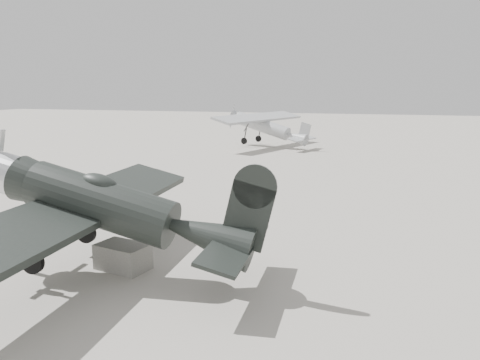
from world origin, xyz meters
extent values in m
plane|color=#A6A094|center=(0.00, 0.00, 0.00)|extent=(160.00, 160.00, 0.00)
cylinder|color=black|center=(-3.66, -4.95, 2.05)|extent=(4.27, 1.50, 1.34)
cone|color=black|center=(-0.50, -4.83, 2.10)|extent=(2.54, 1.34, 1.25)
cylinder|color=silver|center=(-6.58, -5.05, 2.05)|extent=(0.91, 1.22, 1.19)
ellipsoid|color=black|center=(-3.85, -4.95, 2.65)|extent=(1.08, 0.69, 0.44)
cube|color=black|center=(-4.33, -4.97, 1.72)|extent=(2.43, 11.57, 0.21)
cube|color=black|center=(0.27, -4.80, 2.15)|extent=(1.20, 4.06, 0.10)
cube|color=black|center=(0.41, -4.80, 2.96)|extent=(1.15, 0.14, 1.73)
cylinder|color=black|center=(-4.66, -6.28, 0.40)|extent=(0.66, 0.18, 0.65)
cylinder|color=black|center=(-4.76, -3.69, 0.40)|extent=(0.66, 0.18, 0.65)
cylinder|color=#333333|center=(-4.66, -6.28, 1.05)|extent=(0.11, 0.11, 1.34)
cylinder|color=#333333|center=(-4.76, -3.69, 1.05)|extent=(0.11, 0.11, 1.34)
cylinder|color=black|center=(0.51, -4.79, 1.69)|extent=(0.21, 0.08, 0.21)
cylinder|color=#939598|center=(-6.16, 25.07, 1.88)|extent=(5.51, 2.98, 1.15)
cone|color=#939598|center=(-2.73, 23.79, 1.88)|extent=(2.13, 1.64, 1.05)
cone|color=#939598|center=(-9.01, 26.13, 1.88)|extent=(0.97, 1.24, 1.09)
cube|color=#939598|center=(-9.40, 26.28, 1.88)|extent=(0.10, 0.16, 2.30)
cube|color=#939598|center=(-6.55, 25.21, 2.53)|extent=(5.89, 11.49, 0.19)
cube|color=#939598|center=(-2.24, 23.60, 1.93)|extent=(2.13, 3.67, 0.08)
cube|color=#939598|center=(-2.14, 23.57, 2.62)|extent=(0.91, 0.41, 1.36)
cylinder|color=black|center=(-7.35, 24.28, 0.29)|extent=(0.60, 0.34, 0.59)
cylinder|color=black|center=(-6.54, 26.44, 0.29)|extent=(0.60, 0.34, 0.59)
cylinder|color=#333333|center=(-7.35, 24.28, 0.89)|extent=(0.12, 0.12, 1.26)
cylinder|color=#333333|center=(-6.54, 26.44, 0.89)|extent=(0.12, 0.12, 1.26)
cylinder|color=black|center=(-2.04, 23.53, 1.57)|extent=(0.20, 0.13, 0.19)
cube|color=slate|center=(-3.41, -4.41, 0.38)|extent=(1.69, 1.26, 0.76)
camera|label=1|loc=(3.55, -16.09, 5.32)|focal=35.00mm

